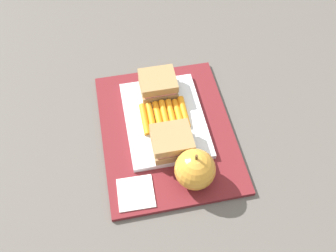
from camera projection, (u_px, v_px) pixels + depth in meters
name	position (u px, v px, depth m)	size (l,w,h in m)	color
ground_plane	(167.00, 133.00, 0.83)	(2.40, 2.40, 0.00)	#56514C
lunchbag_mat	(167.00, 131.00, 0.83)	(0.36, 0.28, 0.01)	maroon
food_tray	(165.00, 119.00, 0.84)	(0.23, 0.17, 0.01)	white
sandwich_half_left	(158.00, 84.00, 0.86)	(0.07, 0.08, 0.04)	#9E7A4C
sandwich_half_right	(172.00, 142.00, 0.77)	(0.07, 0.08, 0.04)	#9E7A4C
carrot_sticks_bundle	(165.00, 115.00, 0.82)	(0.08, 0.10, 0.02)	orange
apple	(195.00, 169.00, 0.72)	(0.08, 0.08, 0.09)	gold
paper_napkin	(136.00, 193.00, 0.74)	(0.07, 0.07, 0.00)	white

